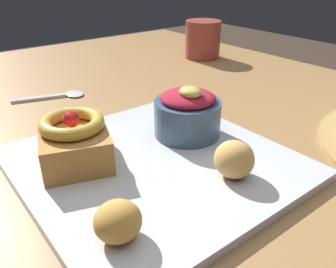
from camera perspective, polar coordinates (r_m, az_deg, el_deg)
dining_table at (r=0.55m, az=6.31°, el=-9.06°), size 1.41×0.92×0.73m
front_plate at (r=0.42m, az=-2.15°, el=-4.88°), size 0.30×0.30×0.01m
cake_slice at (r=0.42m, az=-15.20°, el=-0.96°), size 0.12×0.10×0.06m
berry_ramekin at (r=0.46m, az=3.22°, el=3.44°), size 0.09×0.09×0.07m
fritter_front at (r=0.38m, az=10.82°, el=-4.12°), size 0.04×0.04×0.04m
fritter_middle at (r=0.31m, az=-8.27°, el=-14.02°), size 0.04×0.04×0.04m
spoon at (r=0.67m, az=-17.39°, el=6.05°), size 0.06×0.12×0.00m
coffee_mug at (r=0.91m, az=5.73°, el=15.22°), size 0.09×0.09×0.09m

